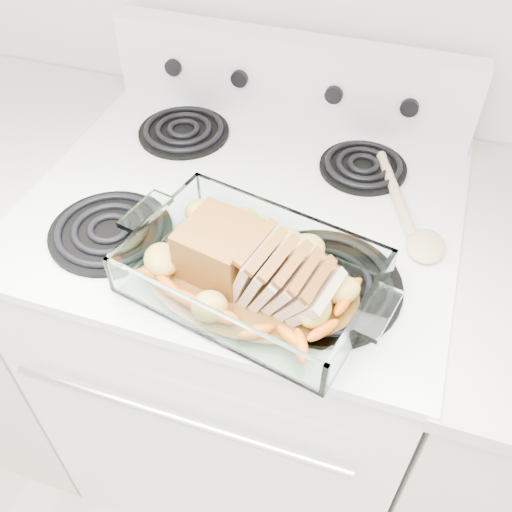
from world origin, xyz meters
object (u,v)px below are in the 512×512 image
(pork_roast, at_px, (242,262))
(electric_range, at_px, (247,342))
(baking_dish, at_px, (252,278))
(counter_left, at_px, (14,281))

(pork_roast, bearing_deg, electric_range, 116.05)
(electric_range, height_order, pork_roast, electric_range)
(electric_range, relative_size, pork_roast, 4.51)
(baking_dish, bearing_deg, electric_range, 124.76)
(electric_range, xyz_separation_m, baking_dish, (0.08, -0.20, 0.48))
(baking_dish, bearing_deg, counter_left, 177.09)
(counter_left, distance_m, baking_dish, 0.92)
(electric_range, xyz_separation_m, counter_left, (-0.67, -0.00, -0.02))
(electric_range, bearing_deg, pork_roast, -71.12)
(counter_left, relative_size, pork_roast, 3.76)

